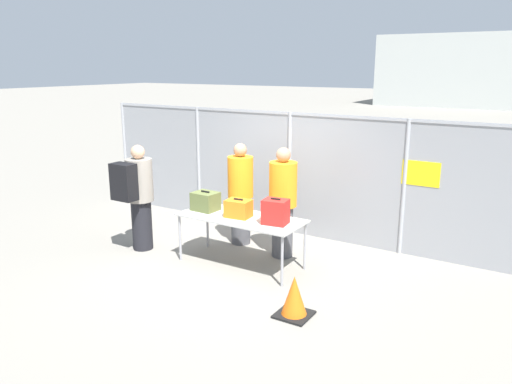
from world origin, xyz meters
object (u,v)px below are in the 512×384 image
(suitcase_red, at_px, (276,212))
(security_worker_near, at_px, (283,201))
(traffic_cone, at_px, (294,298))
(utility_trailer, at_px, (437,195))
(traveler_hooded, at_px, (137,194))
(inspection_table, at_px, (241,220))
(security_worker_far, at_px, (241,193))
(suitcase_olive, at_px, (206,201))
(suitcase_orange, at_px, (238,208))

(suitcase_red, distance_m, security_worker_near, 0.73)
(security_worker_near, height_order, traffic_cone, security_worker_near)
(suitcase_red, xyz_separation_m, utility_trailer, (1.37, 4.48, -0.55))
(suitcase_red, distance_m, traveler_hooded, 2.49)
(suitcase_red, height_order, traveler_hooded, traveler_hooded)
(inspection_table, height_order, traveler_hooded, traveler_hooded)
(inspection_table, xyz_separation_m, suitcase_red, (0.62, -0.01, 0.24))
(utility_trailer, bearing_deg, suitcase_red, -107.03)
(traveler_hooded, height_order, security_worker_near, security_worker_near)
(suitcase_red, distance_m, security_worker_far, 1.45)
(utility_trailer, bearing_deg, inspection_table, -114.03)
(security_worker_near, relative_size, security_worker_far, 1.02)
(suitcase_olive, distance_m, suitcase_red, 1.32)
(suitcase_orange, distance_m, traveler_hooded, 1.84)
(suitcase_red, relative_size, traffic_cone, 0.74)
(inspection_table, bearing_deg, traffic_cone, -34.93)
(traffic_cone, bearing_deg, security_worker_near, 123.11)
(traveler_hooded, xyz_separation_m, traffic_cone, (3.33, -0.68, -0.75))
(traffic_cone, bearing_deg, inspection_table, 145.07)
(security_worker_near, bearing_deg, utility_trailer, -132.44)
(suitcase_red, relative_size, utility_trailer, 0.11)
(inspection_table, xyz_separation_m, utility_trailer, (2.00, 4.48, -0.31))
(traveler_hooded, distance_m, utility_trailer, 6.20)
(suitcase_olive, height_order, security_worker_far, security_worker_far)
(traveler_hooded, bearing_deg, utility_trailer, 52.79)
(suitcase_olive, height_order, utility_trailer, suitcase_olive)
(suitcase_olive, bearing_deg, traffic_cone, -25.74)
(suitcase_orange, relative_size, security_worker_near, 0.22)
(suitcase_orange, distance_m, security_worker_near, 0.80)
(suitcase_orange, bearing_deg, suitcase_red, 0.84)
(suitcase_olive, bearing_deg, inspection_table, -1.10)
(suitcase_olive, bearing_deg, suitcase_red, -0.91)
(utility_trailer, distance_m, traffic_cone, 5.54)
(suitcase_orange, distance_m, utility_trailer, 4.95)
(security_worker_near, relative_size, utility_trailer, 0.51)
(suitcase_orange, distance_m, security_worker_far, 1.00)
(suitcase_olive, distance_m, utility_trailer, 5.24)
(suitcase_olive, bearing_deg, traveler_hooded, -162.11)
(suitcase_orange, relative_size, security_worker_far, 0.23)
(security_worker_near, distance_m, traffic_cone, 2.16)
(suitcase_red, height_order, utility_trailer, suitcase_red)
(utility_trailer, bearing_deg, suitcase_orange, -114.29)
(suitcase_orange, height_order, suitcase_red, suitcase_red)
(traveler_hooded, bearing_deg, suitcase_red, 9.31)
(suitcase_orange, xyz_separation_m, traveler_hooded, (-1.81, -0.34, 0.06))
(suitcase_olive, height_order, security_worker_near, security_worker_near)
(suitcase_red, bearing_deg, suitcase_olive, 179.09)
(inspection_table, xyz_separation_m, traffic_cone, (1.49, -1.04, -0.49))
(security_worker_far, relative_size, traffic_cone, 3.33)
(suitcase_red, distance_m, traffic_cone, 1.53)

